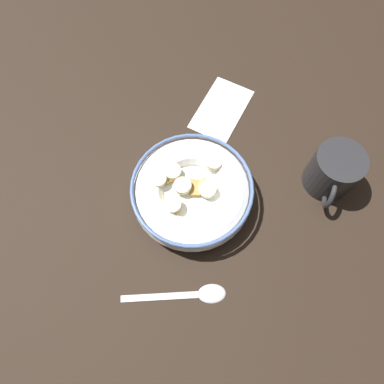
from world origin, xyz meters
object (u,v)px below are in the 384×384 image
object	(u,v)px
spoon	(196,294)
coffee_mug	(333,171)
folded_napkin	(220,108)
cereal_bowl	(192,193)

from	to	relation	value
spoon	coffee_mug	xyz separation A→B (cm)	(-24.58, 15.79, 3.68)
folded_napkin	spoon	bearing A→B (deg)	9.37
cereal_bowl	coffee_mug	world-z (taller)	coffee_mug
spoon	coffee_mug	bearing A→B (deg)	147.29
spoon	folded_napkin	distance (cm)	34.25
cereal_bowl	spoon	xyz separation A→B (cm)	(14.78, 5.21, -2.49)
spoon	coffee_mug	world-z (taller)	coffee_mug
spoon	coffee_mug	size ratio (longest dim) A/B	1.48
coffee_mug	folded_napkin	xyz separation A→B (cm)	(-9.21, -21.37, -3.87)
cereal_bowl	coffee_mug	distance (cm)	23.20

